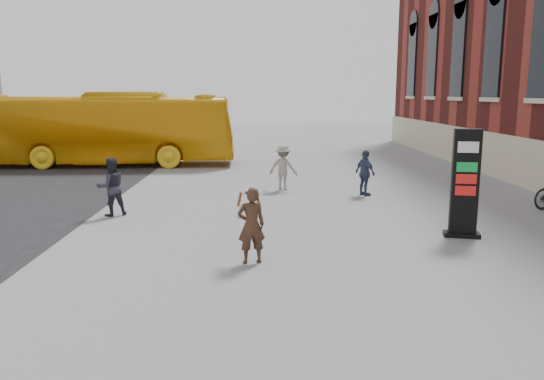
{
  "coord_description": "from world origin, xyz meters",
  "views": [
    {
      "loc": [
        -0.28,
        -10.51,
        3.41
      ],
      "look_at": [
        -0.02,
        0.88,
        1.33
      ],
      "focal_mm": 35.0,
      "sensor_mm": 36.0,
      "label": 1
    }
  ],
  "objects_px": {
    "pedestrian_b": "(283,167)",
    "bus": "(102,129)",
    "woman": "(251,224)",
    "pedestrian_a": "(111,187)",
    "pedestrian_c": "(365,173)",
    "info_pylon": "(465,184)"
  },
  "relations": [
    {
      "from": "woman",
      "to": "bus",
      "type": "bearing_deg",
      "value": -77.85
    },
    {
      "from": "woman",
      "to": "pedestrian_a",
      "type": "distance_m",
      "value": 5.91
    },
    {
      "from": "info_pylon",
      "to": "pedestrian_a",
      "type": "height_order",
      "value": "info_pylon"
    },
    {
      "from": "pedestrian_c",
      "to": "pedestrian_a",
      "type": "bearing_deg",
      "value": 80.97
    },
    {
      "from": "info_pylon",
      "to": "pedestrian_b",
      "type": "xyz_separation_m",
      "value": [
        -4.04,
        6.41,
        -0.49
      ]
    },
    {
      "from": "pedestrian_a",
      "to": "pedestrian_c",
      "type": "xyz_separation_m",
      "value": [
        7.72,
        2.79,
        -0.05
      ]
    },
    {
      "from": "bus",
      "to": "woman",
      "type": "bearing_deg",
      "value": -156.11
    },
    {
      "from": "pedestrian_a",
      "to": "pedestrian_b",
      "type": "xyz_separation_m",
      "value": [
        5.01,
        3.95,
        -0.02
      ]
    },
    {
      "from": "pedestrian_a",
      "to": "pedestrian_c",
      "type": "relative_size",
      "value": 1.06
    },
    {
      "from": "pedestrian_b",
      "to": "pedestrian_c",
      "type": "xyz_separation_m",
      "value": [
        2.71,
        -1.16,
        -0.03
      ]
    },
    {
      "from": "pedestrian_c",
      "to": "bus",
      "type": "bearing_deg",
      "value": 25.25
    },
    {
      "from": "info_pylon",
      "to": "pedestrian_c",
      "type": "bearing_deg",
      "value": 116.58
    },
    {
      "from": "pedestrian_b",
      "to": "bus",
      "type": "bearing_deg",
      "value": -19.87
    },
    {
      "from": "pedestrian_a",
      "to": "pedestrian_b",
      "type": "distance_m",
      "value": 6.38
    },
    {
      "from": "woman",
      "to": "pedestrian_a",
      "type": "relative_size",
      "value": 0.95
    },
    {
      "from": "bus",
      "to": "pedestrian_a",
      "type": "height_order",
      "value": "bus"
    },
    {
      "from": "woman",
      "to": "bus",
      "type": "xyz_separation_m",
      "value": [
        -7.34,
        15.13,
        0.94
      ]
    },
    {
      "from": "info_pylon",
      "to": "woman",
      "type": "height_order",
      "value": "info_pylon"
    },
    {
      "from": "bus",
      "to": "pedestrian_c",
      "type": "relative_size",
      "value": 8.08
    },
    {
      "from": "woman",
      "to": "pedestrian_b",
      "type": "distance_m",
      "value": 8.36
    },
    {
      "from": "info_pylon",
      "to": "pedestrian_b",
      "type": "distance_m",
      "value": 7.59
    },
    {
      "from": "pedestrian_a",
      "to": "bus",
      "type": "bearing_deg",
      "value": -102.3
    }
  ]
}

